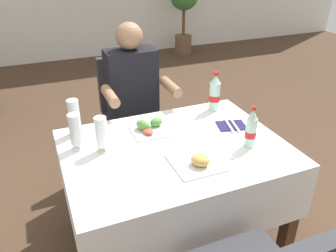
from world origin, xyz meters
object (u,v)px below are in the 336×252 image
Objects in this scene: beer_glass_left at (101,133)px; cola_bottle_secondary at (215,94)px; chair_far_diner_seat at (132,113)px; plate_far_diner at (149,127)px; main_dining_table at (175,170)px; beer_glass_right at (74,117)px; plate_near_camera at (198,161)px; beer_glass_middle at (76,132)px; seated_diner_far at (135,100)px; cola_bottle_primary at (251,129)px; potted_plant_corner at (184,6)px; napkin_cutlery_set at (231,125)px.

cola_bottle_secondary is (0.81, 0.23, 0.01)m from beer_glass_left.
chair_far_diner_seat is 0.65m from plate_far_diner.
beer_glass_right is at bearing 143.59° from main_dining_table.
chair_far_diner_seat reaches higher than plate_far_diner.
cola_bottle_secondary reaches higher than plate_near_camera.
plate_near_camera is 1.12× the size of plate_far_diner.
beer_glass_left is at bearing -31.30° from beer_glass_middle.
seated_diner_far is 0.52m from plate_far_diner.
cola_bottle_primary reaches higher than plate_near_camera.
cola_bottle_primary is (0.45, -0.38, 0.08)m from plate_far_diner.
cola_bottle_primary is at bearing -30.38° from beer_glass_right.
plate_far_diner is 0.52m from cola_bottle_secondary.
main_dining_table is 0.48m from beer_glass_left.
potted_plant_corner is at bearing 59.65° from beer_glass_left.
beer_glass_middle is 0.18m from beer_glass_right.
cola_bottle_primary is at bearing -39.79° from plate_far_diner.
beer_glass_right is at bearing 112.36° from beer_glass_left.
beer_glass_left is 0.76× the size of cola_bottle_secondary.
potted_plant_corner is at bearing 69.42° from napkin_cutlery_set.
beer_glass_middle is at bearing -174.12° from plate_far_diner.
chair_far_diner_seat is 1.07m from plate_near_camera.
seated_diner_far is 0.76m from beer_glass_middle.
seated_diner_far is at bearing 48.14° from beer_glass_middle.
cola_bottle_primary is at bearing -20.60° from beer_glass_middle.
chair_far_diner_seat is at bearing 111.07° from cola_bottle_primary.
cola_bottle_primary reaches higher than plate_far_diner.
seated_diner_far is 0.98m from cola_bottle_primary.
plate_near_camera is (0.04, -1.05, 0.19)m from chair_far_diner_seat.
beer_glass_left is 4.45m from potted_plant_corner.
potted_plant_corner is (2.37, 3.76, -0.02)m from beer_glass_middle.
beer_glass_right reaches higher than napkin_cutlery_set.
plate_far_diner is (-0.11, 0.43, 0.00)m from plate_near_camera.
beer_glass_right reaches higher than plate_near_camera.
plate_near_camera is 0.36m from cola_bottle_primary.
beer_glass_right reaches higher than beer_glass_left.
cola_bottle_primary reaches higher than beer_glass_middle.
chair_far_diner_seat reaches higher than beer_glass_right.
beer_glass_right is at bearing 83.48° from beer_glass_middle.
beer_glass_left is 1.04× the size of napkin_cutlery_set.
potted_plant_corner is at bearing 58.92° from chair_far_diner_seat.
chair_far_diner_seat reaches higher than cola_bottle_primary.
chair_far_diner_seat is 0.88m from napkin_cutlery_set.
plate_far_diner is 0.85× the size of cola_bottle_secondary.
cola_bottle_secondary is at bearing 12.86° from plate_far_diner.
napkin_cutlery_set is (-0.01, -0.25, -0.11)m from cola_bottle_secondary.
napkin_cutlery_set is at bearing -5.72° from beer_glass_middle.
seated_diner_far reaches higher than cola_bottle_secondary.
beer_glass_middle reaches higher than beer_glass_left.
cola_bottle_secondary is at bearing 38.08° from main_dining_table.
potted_plant_corner is (1.48, 4.10, -0.02)m from cola_bottle_primary.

